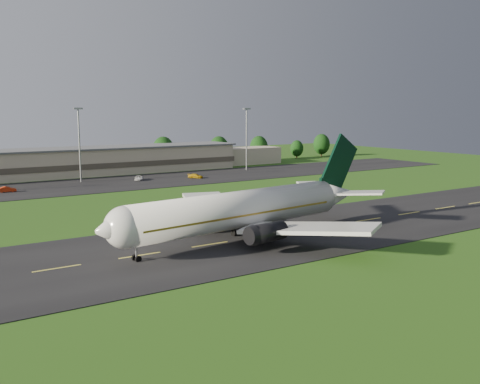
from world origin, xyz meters
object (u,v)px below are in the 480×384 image
light_mast_centre (79,136)px  service_vehicle_c (139,178)px  airliner (243,210)px  service_vehicle_d (196,176)px  light_mast_east (247,131)px  terminal (69,163)px  service_vehicle_b (7,189)px

light_mast_centre → service_vehicle_c: light_mast_centre is taller
airliner → service_vehicle_d: (29.35, 69.46, -3.92)m
light_mast_east → service_vehicle_c: bearing=-171.8°
light_mast_east → airliner: bearing=-124.1°
airliner → terminal: 96.08m
airliner → light_mast_centre: bearing=83.3°
terminal → service_vehicle_b: terminal is taller
airliner → light_mast_centre: light_mast_centre is taller
airliner → terminal: (0.56, 96.07, -0.67)m
service_vehicle_b → service_vehicle_d: bearing=-83.4°
light_mast_east → service_vehicle_d: 29.47m
light_mast_centre → service_vehicle_c: 19.75m
terminal → service_vehicle_b: bearing=-130.8°
terminal → service_vehicle_c: size_ratio=31.75×
service_vehicle_d → light_mast_centre: bearing=118.0°
light_mast_east → service_vehicle_d: (-24.81, -10.43, -12.00)m
airliner → service_vehicle_d: bearing=59.8°
terminal → service_vehicle_d: bearing=-42.8°
terminal → light_mast_centre: size_ratio=7.13×
light_mast_east → service_vehicle_d: size_ratio=4.62×
light_mast_centre → service_vehicle_c: bearing=-21.7°
airliner → terminal: airliner is taller
airliner → service_vehicle_b: bearing=99.6°
airliner → terminal: size_ratio=0.35×
light_mast_centre → service_vehicle_d: (30.19, -10.43, -12.00)m
light_mast_east → service_vehicle_d: bearing=-157.2°
airliner → service_vehicle_b: size_ratio=12.35×
terminal → light_mast_centre: bearing=-95.0°
service_vehicle_b → service_vehicle_c: size_ratio=0.91×
light_mast_east → service_vehicle_c: (-40.42, -5.80, -12.00)m
service_vehicle_b → airliner: bearing=-155.2°
light_mast_centre → light_mast_east: (55.00, 0.00, 0.00)m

